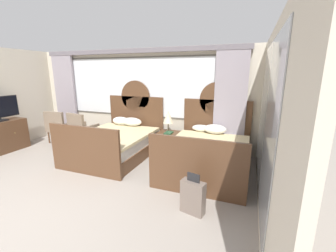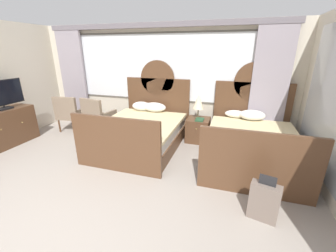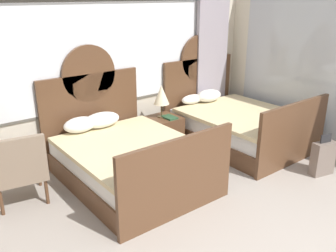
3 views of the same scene
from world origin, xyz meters
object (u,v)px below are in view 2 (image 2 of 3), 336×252
at_px(nightstand_between_beds, 198,130).
at_px(suitcase_on_floor, 264,202).
at_px(bed_near_window, 142,130).
at_px(book_on_nightstand, 200,120).
at_px(tv_flatscreen, 1,95).
at_px(armchair_by_window_centre, 71,112).
at_px(armchair_by_window_left, 98,115).
at_px(table_lamp_on_nightstand, 199,102).
at_px(bed_near_mirror, 251,143).

height_order(nightstand_between_beds, suitcase_on_floor, suitcase_on_floor).
relative_size(bed_near_window, book_on_nightstand, 8.60).
xyz_separation_m(nightstand_between_beds, suitcase_on_floor, (1.23, -2.26, -0.02)).
xyz_separation_m(nightstand_between_beds, book_on_nightstand, (0.04, -0.10, 0.29)).
bearing_deg(book_on_nightstand, tv_flatscreen, -162.10).
xyz_separation_m(nightstand_between_beds, armchair_by_window_centre, (-3.36, -0.32, 0.23)).
distance_m(book_on_nightstand, armchair_by_window_left, 2.58).
relative_size(tv_flatscreen, armchair_by_window_centre, 1.03).
bearing_deg(armchair_by_window_centre, table_lamp_on_nightstand, 5.97).
height_order(table_lamp_on_nightstand, book_on_nightstand, table_lamp_on_nightstand).
distance_m(nightstand_between_beds, suitcase_on_floor, 2.58).
bearing_deg(bed_near_mirror, nightstand_between_beds, 150.60).
xyz_separation_m(bed_near_mirror, armchair_by_window_left, (-3.68, 0.33, 0.14)).
distance_m(table_lamp_on_nightstand, armchair_by_window_centre, 3.38).
distance_m(bed_near_window, armchair_by_window_centre, 2.24).
relative_size(bed_near_window, armchair_by_window_centre, 2.34).
distance_m(armchair_by_window_left, suitcase_on_floor, 4.25).
bearing_deg(armchair_by_window_centre, tv_flatscreen, -123.43).
bearing_deg(armchair_by_window_left, table_lamp_on_nightstand, 7.90).
bearing_deg(armchair_by_window_left, book_on_nightstand, 4.67).
xyz_separation_m(nightstand_between_beds, armchair_by_window_left, (-2.53, -0.31, 0.23)).
xyz_separation_m(bed_near_window, bed_near_mirror, (2.30, -0.01, -0.00)).
height_order(bed_near_window, suitcase_on_floor, bed_near_window).
distance_m(nightstand_between_beds, table_lamp_on_nightstand, 0.67).
height_order(bed_near_window, nightstand_between_beds, bed_near_window).
bearing_deg(tv_flatscreen, armchair_by_window_centre, 56.57).
bearing_deg(bed_near_mirror, tv_flatscreen, -171.35).
relative_size(bed_near_window, nightstand_between_beds, 4.04).
height_order(bed_near_window, table_lamp_on_nightstand, bed_near_window).
bearing_deg(bed_near_mirror, table_lamp_on_nightstand, 149.85).
bearing_deg(suitcase_on_floor, nightstand_between_beds, 118.57).
relative_size(bed_near_window, armchair_by_window_left, 2.34).
xyz_separation_m(book_on_nightstand, suitcase_on_floor, (1.19, -2.16, -0.31)).
relative_size(bed_near_mirror, suitcase_on_floor, 3.50).
relative_size(book_on_nightstand, armchair_by_window_left, 0.27).
bearing_deg(armchair_by_window_centre, bed_near_window, -8.36).
xyz_separation_m(nightstand_between_beds, table_lamp_on_nightstand, (-0.02, 0.03, 0.67)).
height_order(bed_near_mirror, armchair_by_window_centre, bed_near_mirror).
relative_size(bed_near_mirror, book_on_nightstand, 8.60).
distance_m(book_on_nightstand, armchair_by_window_centre, 3.41).
relative_size(bed_near_window, bed_near_mirror, 1.00).
bearing_deg(bed_near_window, book_on_nightstand, 24.10).
xyz_separation_m(table_lamp_on_nightstand, suitcase_on_floor, (1.26, -2.30, -0.68)).
distance_m(bed_near_mirror, nightstand_between_beds, 1.32).
xyz_separation_m(bed_near_window, suitcase_on_floor, (2.39, -1.62, -0.11)).
bearing_deg(armchair_by_window_centre, nightstand_between_beds, 5.37).
bearing_deg(table_lamp_on_nightstand, armchair_by_window_centre, -174.03).
height_order(book_on_nightstand, tv_flatscreen, tv_flatscreen).
bearing_deg(book_on_nightstand, bed_near_window, -155.90).
bearing_deg(nightstand_between_beds, suitcase_on_floor, -61.43).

